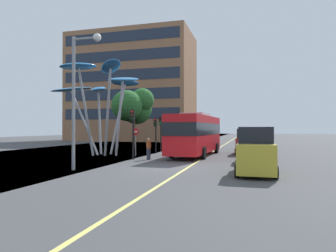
{
  "coord_description": "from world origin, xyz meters",
  "views": [
    {
      "loc": [
        4.72,
        -16.85,
        2.29
      ],
      "look_at": [
        -1.81,
        6.93,
        2.5
      ],
      "focal_mm": 32.07,
      "sensor_mm": 36.0,
      "label": 1
    }
  ],
  "objects_px": {
    "red_bus": "(196,133)",
    "leaf_sculpture": "(101,85)",
    "no_entry_sign": "(135,137)",
    "traffic_light_kerb_near": "(133,124)",
    "car_side_street": "(249,140)",
    "pedestrian": "(149,149)",
    "traffic_light_kerb_far": "(155,128)",
    "car_parked_near": "(255,152)",
    "car_parked_far": "(247,142)",
    "car_parked_mid": "(255,148)",
    "traffic_light_island_mid": "(161,126)",
    "street_lamp": "(80,83)"
  },
  "relations": [
    {
      "from": "car_side_street",
      "to": "no_entry_sign",
      "type": "distance_m",
      "value": 14.62
    },
    {
      "from": "traffic_light_kerb_near",
      "to": "car_side_street",
      "type": "distance_m",
      "value": 16.38
    },
    {
      "from": "traffic_light_island_mid",
      "to": "car_parked_near",
      "type": "bearing_deg",
      "value": -55.86
    },
    {
      "from": "car_parked_far",
      "to": "traffic_light_kerb_near",
      "type": "bearing_deg",
      "value": -138.51
    },
    {
      "from": "traffic_light_island_mid",
      "to": "car_parked_mid",
      "type": "relative_size",
      "value": 0.85
    },
    {
      "from": "red_bus",
      "to": "car_parked_mid",
      "type": "height_order",
      "value": "red_bus"
    },
    {
      "from": "pedestrian",
      "to": "car_side_street",
      "type": "bearing_deg",
      "value": 62.66
    },
    {
      "from": "car_parked_near",
      "to": "car_parked_mid",
      "type": "height_order",
      "value": "car_parked_near"
    },
    {
      "from": "pedestrian",
      "to": "no_entry_sign",
      "type": "xyz_separation_m",
      "value": [
        -1.94,
        2.29,
        0.76
      ]
    },
    {
      "from": "traffic_light_island_mid",
      "to": "car_side_street",
      "type": "height_order",
      "value": "traffic_light_island_mid"
    },
    {
      "from": "traffic_light_kerb_near",
      "to": "pedestrian",
      "type": "bearing_deg",
      "value": 14.36
    },
    {
      "from": "leaf_sculpture",
      "to": "traffic_light_kerb_far",
      "type": "bearing_deg",
      "value": 33.16
    },
    {
      "from": "leaf_sculpture",
      "to": "no_entry_sign",
      "type": "height_order",
      "value": "leaf_sculpture"
    },
    {
      "from": "leaf_sculpture",
      "to": "car_parked_far",
      "type": "distance_m",
      "value": 13.96
    },
    {
      "from": "leaf_sculpture",
      "to": "traffic_light_island_mid",
      "type": "xyz_separation_m",
      "value": [
        3.85,
        5.37,
        -3.58
      ]
    },
    {
      "from": "car_parked_far",
      "to": "car_side_street",
      "type": "relative_size",
      "value": 1.11
    },
    {
      "from": "car_parked_near",
      "to": "car_parked_mid",
      "type": "xyz_separation_m",
      "value": [
        0.04,
        5.88,
        -0.15
      ]
    },
    {
      "from": "red_bus",
      "to": "leaf_sculpture",
      "type": "bearing_deg",
      "value": -169.77
    },
    {
      "from": "red_bus",
      "to": "car_side_street",
      "type": "relative_size",
      "value": 2.63
    },
    {
      "from": "traffic_light_kerb_near",
      "to": "no_entry_sign",
      "type": "distance_m",
      "value": 2.92
    },
    {
      "from": "car_parked_mid",
      "to": "street_lamp",
      "type": "height_order",
      "value": "street_lamp"
    },
    {
      "from": "car_parked_near",
      "to": "car_side_street",
      "type": "xyz_separation_m",
      "value": [
        -0.37,
        18.95,
        -0.14
      ]
    },
    {
      "from": "car_parked_far",
      "to": "street_lamp",
      "type": "xyz_separation_m",
      "value": [
        -8.76,
        -13.19,
        3.71
      ]
    },
    {
      "from": "street_lamp",
      "to": "car_side_street",
      "type": "bearing_deg",
      "value": 66.06
    },
    {
      "from": "traffic_light_island_mid",
      "to": "street_lamp",
      "type": "xyz_separation_m",
      "value": [
        -0.29,
        -14.39,
        2.23
      ]
    },
    {
      "from": "red_bus",
      "to": "car_parked_far",
      "type": "xyz_separation_m",
      "value": [
        4.18,
        2.7,
        -0.89
      ]
    },
    {
      "from": "traffic_light_island_mid",
      "to": "car_side_street",
      "type": "distance_m",
      "value": 10.45
    },
    {
      "from": "car_parked_near",
      "to": "pedestrian",
      "type": "xyz_separation_m",
      "value": [
        -7.48,
        5.19,
        -0.3
      ]
    },
    {
      "from": "no_entry_sign",
      "to": "traffic_light_kerb_near",
      "type": "bearing_deg",
      "value": -72.83
    },
    {
      "from": "traffic_light_kerb_far",
      "to": "car_parked_near",
      "type": "relative_size",
      "value": 0.78
    },
    {
      "from": "car_parked_near",
      "to": "traffic_light_kerb_far",
      "type": "bearing_deg",
      "value": 129.27
    },
    {
      "from": "traffic_light_kerb_far",
      "to": "red_bus",
      "type": "bearing_deg",
      "value": -17.44
    },
    {
      "from": "pedestrian",
      "to": "traffic_light_kerb_near",
      "type": "bearing_deg",
      "value": -165.64
    },
    {
      "from": "car_parked_far",
      "to": "car_parked_near",
      "type": "bearing_deg",
      "value": -87.53
    },
    {
      "from": "no_entry_sign",
      "to": "car_parked_near",
      "type": "bearing_deg",
      "value": -38.46
    },
    {
      "from": "traffic_light_kerb_far",
      "to": "pedestrian",
      "type": "height_order",
      "value": "traffic_light_kerb_far"
    },
    {
      "from": "car_parked_mid",
      "to": "car_parked_far",
      "type": "height_order",
      "value": "car_parked_far"
    },
    {
      "from": "car_parked_far",
      "to": "traffic_light_island_mid",
      "type": "bearing_deg",
      "value": 171.95
    },
    {
      "from": "red_bus",
      "to": "no_entry_sign",
      "type": "bearing_deg",
      "value": -158.23
    },
    {
      "from": "traffic_light_kerb_far",
      "to": "no_entry_sign",
      "type": "distance_m",
      "value": 3.33
    },
    {
      "from": "car_side_street",
      "to": "traffic_light_island_mid",
      "type": "bearing_deg",
      "value": -146.58
    },
    {
      "from": "leaf_sculpture",
      "to": "car_parked_mid",
      "type": "bearing_deg",
      "value": -8.87
    },
    {
      "from": "car_parked_far",
      "to": "no_entry_sign",
      "type": "distance_m",
      "value": 10.02
    },
    {
      "from": "traffic_light_island_mid",
      "to": "pedestrian",
      "type": "bearing_deg",
      "value": -79.39
    },
    {
      "from": "car_parked_mid",
      "to": "street_lamp",
      "type": "relative_size",
      "value": 0.55
    },
    {
      "from": "car_parked_mid",
      "to": "street_lamp",
      "type": "bearing_deg",
      "value": -143.03
    },
    {
      "from": "car_parked_mid",
      "to": "car_parked_far",
      "type": "xyz_separation_m",
      "value": [
        -0.56,
        6.18,
        0.11
      ]
    },
    {
      "from": "red_bus",
      "to": "pedestrian",
      "type": "height_order",
      "value": "red_bus"
    },
    {
      "from": "leaf_sculpture",
      "to": "traffic_light_island_mid",
      "type": "height_order",
      "value": "leaf_sculpture"
    },
    {
      "from": "car_parked_near",
      "to": "car_parked_mid",
      "type": "distance_m",
      "value": 5.88
    }
  ]
}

